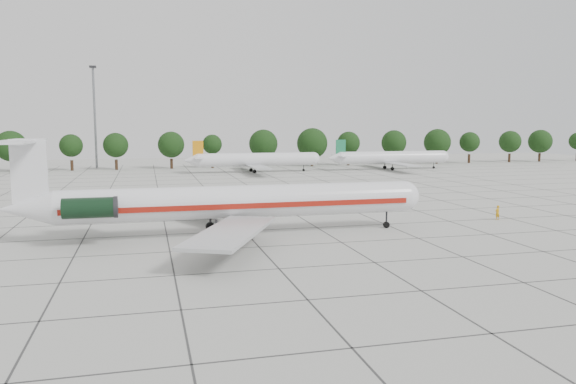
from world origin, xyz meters
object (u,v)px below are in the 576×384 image
bg_airliner_c (256,160)px  floodlight_mast (95,111)px  ground_crew (497,213)px  bg_airliner_d (392,158)px  main_airliner (219,202)px

bg_airliner_c → floodlight_mast: floodlight_mast is taller
bg_airliner_c → ground_crew: bearing=-77.7°
bg_airliner_c → floodlight_mast: bearing=148.6°
bg_airliner_c → floodlight_mast: (-36.76, 22.47, 11.37)m
bg_airliner_c → bg_airliner_d: 33.73m
ground_crew → floodlight_mast: floodlight_mast is taller
main_airliner → bg_airliner_d: 87.90m
main_airliner → ground_crew: 33.03m
main_airliner → ground_crew: size_ratio=24.55×
main_airliner → ground_crew: bearing=2.9°
bg_airliner_c → floodlight_mast: 44.56m
bg_airliner_c → bg_airliner_d: same height
ground_crew → floodlight_mast: size_ratio=0.07×
bg_airliner_c → floodlight_mast: size_ratio=1.11×
bg_airliner_d → floodlight_mast: (-70.49, 22.77, 11.37)m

